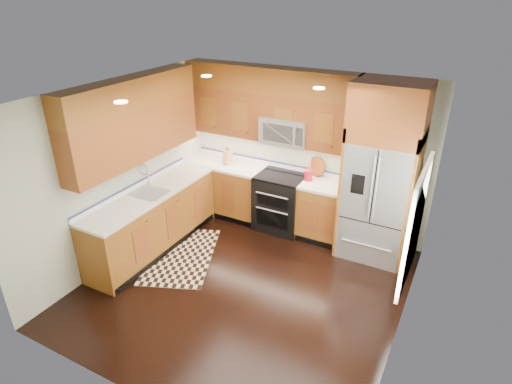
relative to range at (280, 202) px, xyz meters
The scene contains 16 objects.
ground 1.75m from the range, 81.47° to the right, with size 4.00×4.00×0.00m, color black.
wall_back 0.93m from the range, 53.04° to the left, with size 4.00×0.02×2.60m, color #B9C0AD.
wall_left 2.56m from the range, 136.38° to the right, with size 0.02×4.00×2.60m, color #B9C0AD.
wall_right 2.92m from the range, 36.55° to the right, with size 0.02×4.00×2.60m, color #B9C0AD.
window 2.83m from the range, 33.39° to the right, with size 0.04×1.10×1.30m.
base_cabinets 1.25m from the range, 141.90° to the right, with size 2.85×3.00×0.90m.
countertop 1.16m from the range, 142.09° to the right, with size 2.86×3.01×0.04m.
upper_cabinets 1.89m from the range, 147.22° to the right, with size 2.85×3.00×1.15m.
range is the anchor object (origin of this frame).
microwave 1.20m from the range, 90.19° to the left, with size 0.76×0.40×0.42m.
refrigerator 1.76m from the range, ahead, with size 0.98×0.75×2.60m.
sink_faucet 2.13m from the range, 135.87° to the right, with size 0.54×0.44×0.37m.
rug 1.82m from the range, 122.65° to the right, with size 0.92×1.54×0.01m, color black.
knife_block 1.19m from the range, behind, with size 0.11×0.15×0.29m.
utensil_crock 0.74m from the range, ahead, with size 0.17×0.17×0.36m.
cutting_board 0.73m from the range, 29.39° to the left, with size 0.32×0.32×0.02m, color brown.
Camera 1 is at (2.32, -4.05, 3.69)m, focal length 30.00 mm.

